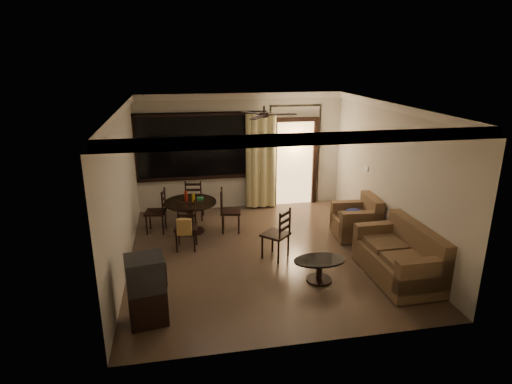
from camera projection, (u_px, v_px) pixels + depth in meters
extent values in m
plane|color=#7F6651|center=(263.00, 253.00, 8.23)|extent=(5.50, 5.50, 0.00)
plane|color=beige|center=(241.00, 152.00, 10.38)|extent=(5.00, 0.00, 5.00)
plane|color=beige|center=(308.00, 247.00, 5.23)|extent=(5.00, 0.00, 5.00)
plane|color=beige|center=(122.00, 191.00, 7.37)|extent=(0.00, 5.50, 5.50)
plane|color=beige|center=(390.00, 177.00, 8.24)|extent=(0.00, 5.50, 5.50)
plane|color=white|center=(264.00, 106.00, 7.37)|extent=(5.50, 5.50, 0.00)
cube|color=black|center=(195.00, 147.00, 10.10)|extent=(2.70, 0.04, 1.45)
cylinder|color=black|center=(198.00, 113.00, 9.79)|extent=(3.20, 0.03, 0.03)
cube|color=#FFC684|center=(295.00, 164.00, 10.68)|extent=(0.91, 0.03, 2.08)
cube|color=white|center=(366.00, 168.00, 9.25)|extent=(0.02, 0.18, 0.12)
cylinder|color=black|center=(264.00, 110.00, 7.39)|extent=(0.03, 0.03, 0.12)
cylinder|color=black|center=(264.00, 115.00, 7.42)|extent=(0.16, 0.16, 0.08)
cylinder|color=black|center=(190.00, 202.00, 9.04)|extent=(1.10, 1.10, 0.04)
cylinder|color=black|center=(191.00, 217.00, 9.14)|extent=(0.11, 0.11, 0.64)
cylinder|color=black|center=(192.00, 231.00, 9.24)|extent=(0.55, 0.55, 0.03)
cylinder|color=maroon|center=(186.00, 196.00, 9.04)|extent=(0.06, 0.06, 0.22)
cylinder|color=gold|center=(193.00, 198.00, 8.96)|extent=(0.06, 0.06, 0.18)
cube|color=#237542|center=(200.00, 199.00, 9.14)|extent=(0.14, 0.10, 0.05)
cube|color=black|center=(155.00, 212.00, 9.10)|extent=(0.48, 0.48, 0.04)
cube|color=black|center=(231.00, 212.00, 9.13)|extent=(0.48, 0.48, 0.04)
cube|color=black|center=(186.00, 227.00, 8.30)|extent=(0.48, 0.48, 0.04)
cube|color=tan|center=(184.00, 227.00, 8.05)|extent=(0.29, 0.12, 0.32)
cube|color=black|center=(195.00, 200.00, 9.87)|extent=(0.48, 0.48, 0.04)
cube|color=black|center=(148.00, 305.00, 6.06)|extent=(0.59, 0.55, 0.53)
cube|color=black|center=(145.00, 273.00, 5.91)|extent=(0.59, 0.55, 0.47)
cube|color=black|center=(164.00, 270.00, 5.99)|extent=(0.08, 0.38, 0.32)
cube|color=#4A3022|center=(397.00, 265.00, 7.26)|extent=(0.92, 1.70, 0.42)
cube|color=#4A3022|center=(418.00, 245.00, 7.22)|extent=(0.23, 1.69, 0.69)
cube|color=#4A3022|center=(423.00, 276.00, 6.49)|extent=(0.90, 0.20, 0.53)
cube|color=#4A3022|center=(378.00, 236.00, 7.90)|extent=(0.90, 0.20, 0.53)
cube|color=#4A3022|center=(396.00, 253.00, 7.18)|extent=(0.65, 1.49, 0.13)
cube|color=#4A3022|center=(355.00, 227.00, 8.93)|extent=(0.91, 0.91, 0.40)
cube|color=#4A3022|center=(371.00, 211.00, 8.86)|extent=(0.26, 0.86, 0.65)
cube|color=#4A3022|center=(361.00, 224.00, 8.55)|extent=(0.86, 0.24, 0.50)
cube|color=#4A3022|center=(351.00, 212.00, 9.18)|extent=(0.86, 0.24, 0.50)
cube|color=#4A3022|center=(354.00, 217.00, 8.85)|extent=(0.64, 0.69, 0.12)
ellipsoid|color=navy|center=(354.00, 212.00, 8.82)|extent=(0.36, 0.30, 0.11)
ellipsoid|color=black|center=(320.00, 260.00, 7.13)|extent=(0.89, 0.53, 0.03)
cylinder|color=black|center=(319.00, 270.00, 7.19)|extent=(0.10, 0.10, 0.35)
cylinder|color=black|center=(319.00, 279.00, 7.24)|extent=(0.43, 0.43, 0.03)
cube|color=black|center=(275.00, 234.00, 7.92)|extent=(0.62, 0.62, 0.04)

